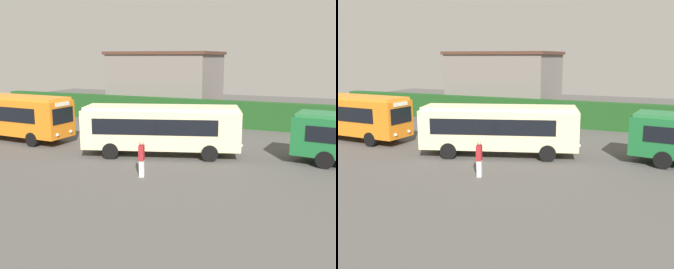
{
  "view_description": "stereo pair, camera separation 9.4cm",
  "coord_description": "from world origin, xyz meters",
  "views": [
    {
      "loc": [
        7.39,
        -22.25,
        6.09
      ],
      "look_at": [
        -2.02,
        -0.46,
        1.25
      ],
      "focal_mm": 40.97,
      "sensor_mm": 36.0,
      "label": 1
    },
    {
      "loc": [
        7.48,
        -22.21,
        6.09
      ],
      "look_at": [
        -2.02,
        -0.46,
        1.25
      ],
      "focal_mm": 40.97,
      "sensor_mm": 36.0,
      "label": 2
    }
  ],
  "objects": [
    {
      "name": "ground_plane",
      "position": [
        0.0,
        0.0,
        0.0
      ],
      "size": [
        78.33,
        78.33,
        0.0
      ],
      "primitive_type": "plane",
      "color": "#514F4C"
    },
    {
      "name": "bus_orange",
      "position": [
        -14.32,
        -1.08,
        1.89
      ],
      "size": [
        9.83,
        2.89,
        3.3
      ],
      "rotation": [
        0.0,
        0.0,
        -0.04
      ],
      "color": "orange",
      "rests_on": "ground_plane"
    },
    {
      "name": "bus_cream",
      "position": [
        -2.22,
        -1.0,
        1.8
      ],
      "size": [
        9.9,
        5.32,
        3.11
      ],
      "rotation": [
        0.0,
        0.0,
        0.31
      ],
      "color": "beige",
      "rests_on": "ground_plane"
    },
    {
      "name": "person_left",
      "position": [
        -6.64,
        -0.35,
        0.91
      ],
      "size": [
        0.49,
        0.49,
        1.72
      ],
      "rotation": [
        0.0,
        0.0,
        3.91
      ],
      "color": "olive",
      "rests_on": "ground_plane"
    },
    {
      "name": "person_center",
      "position": [
        -1.52,
        2.87,
        0.9
      ],
      "size": [
        0.43,
        0.49,
        1.71
      ],
      "rotation": [
        0.0,
        0.0,
        5.78
      ],
      "color": "olive",
      "rests_on": "ground_plane"
    },
    {
      "name": "person_right",
      "position": [
        -1.37,
        -5.39,
        1.03
      ],
      "size": [
        0.36,
        0.45,
        1.92
      ],
      "rotation": [
        0.0,
        0.0,
        3.41
      ],
      "color": "silver",
      "rests_on": "ground_plane"
    },
    {
      "name": "hedge_row",
      "position": [
        0.0,
        10.47,
        1.16
      ],
      "size": [
        51.17,
        1.09,
        2.31
      ],
      "primitive_type": "cube",
      "color": "#1D4B1C",
      "rests_on": "ground_plane"
    },
    {
      "name": "depot_building",
      "position": [
        -8.69,
        14.55,
        3.31
      ],
      "size": [
        10.67,
        7.62,
        6.59
      ],
      "color": "slate",
      "rests_on": "ground_plane"
    }
  ]
}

